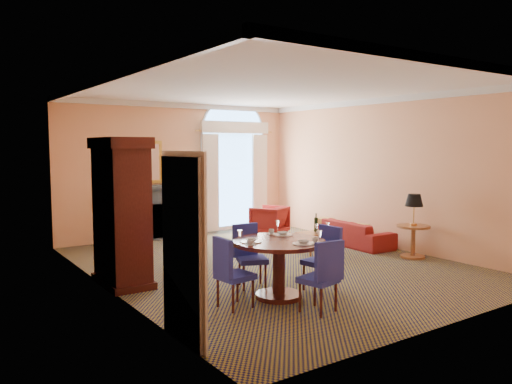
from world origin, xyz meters
TOP-DOWN VIEW (x-y plane):
  - ground at (0.00, 0.00)m, footprint 7.50×7.50m
  - room_envelope at (-0.03, 0.67)m, footprint 6.04×7.52m
  - armoire at (-2.72, 0.24)m, footprint 0.66×1.17m
  - dining_table at (-1.12, -1.71)m, footprint 1.33×1.33m
  - dining_chair_north at (-1.13, -0.96)m, footprint 0.56×0.56m
  - dining_chair_south at (-1.06, -2.58)m, footprint 0.52×0.52m
  - dining_chair_east at (-0.29, -1.77)m, footprint 0.48×0.48m
  - dining_chair_west at (-1.96, -1.72)m, footprint 0.47×0.47m
  - sofa at (2.55, 0.39)m, footprint 0.81×1.87m
  - armchair at (1.77, 2.50)m, footprint 1.04×1.05m
  - coffee_table at (1.39, 0.27)m, footprint 0.87×0.52m
  - side_table at (2.60, -1.12)m, footprint 0.64×0.64m

SIDE VIEW (x-z plane):
  - ground at x=0.00m, z-range 0.00..0.00m
  - sofa at x=2.55m, z-range 0.00..0.54m
  - armchair at x=1.77m, z-range 0.00..0.71m
  - coffee_table at x=1.39m, z-range 0.01..0.81m
  - dining_chair_north at x=-1.13m, z-range 0.07..1.03m
  - dining_chair_south at x=-1.06m, z-range 0.07..1.03m
  - dining_chair_east at x=-0.29m, z-range 0.07..1.03m
  - dining_chair_west at x=-1.96m, z-range 0.07..1.03m
  - dining_table at x=-1.12m, z-range 0.09..1.13m
  - side_table at x=2.60m, z-range 0.15..1.38m
  - armoire at x=-2.72m, z-range -0.04..2.26m
  - room_envelope at x=-0.03m, z-range 0.78..4.23m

